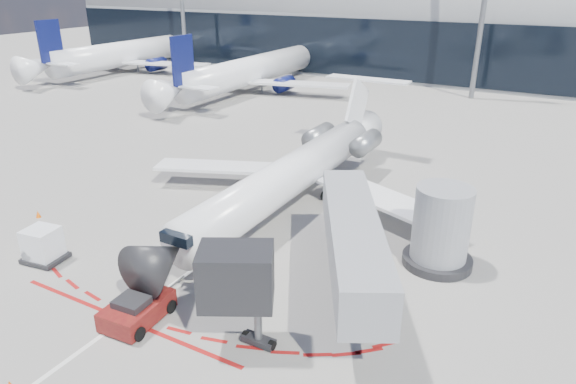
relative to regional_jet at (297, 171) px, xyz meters
The scene contains 13 objects.
ground 5.71m from the regional_jet, 98.11° to the right, with size 260.00×260.00×0.00m, color slate.
apron_centerline 4.03m from the regional_jet, 103.26° to the right, with size 0.25×40.00×0.01m, color silver.
apron_stop_bar 16.77m from the regional_jet, 92.50° to the right, with size 14.00×0.25×0.01m, color maroon.
terminal_building 60.21m from the regional_jet, 90.69° to the left, with size 150.00×24.15×24.00m.
jet_bridge 12.16m from the regional_jet, 41.69° to the right, with size 10.03×15.20×4.90m.
light_mast_centre 44.29m from the regional_jet, 84.31° to the left, with size 0.70×0.70×25.00m, color slate.
regional_jet is the anchor object (origin of this frame).
pushback_tug 16.36m from the regional_jet, 90.22° to the right, with size 2.52×5.50×1.41m.
ramp_worker 13.45m from the regional_jet, 81.25° to the right, with size 0.68×0.45×1.88m, color #B3EE19.
uld_container 17.27m from the regional_jet, 121.35° to the right, with size 2.47×2.18×2.09m.
safety_cone_left 18.39m from the regional_jet, 142.80° to the right, with size 0.35×0.35×0.49m, color #EE5805.
bg_airliner_0 65.16m from the regional_jet, 145.15° to the left, with size 37.34×39.54×12.08m, color white, non-canonical shape.
bg_airliner_1 41.51m from the regional_jet, 127.34° to the left, with size 35.39×37.47×11.45m, color white, non-canonical shape.
Camera 1 is at (17.12, -25.69, 15.50)m, focal length 32.00 mm.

